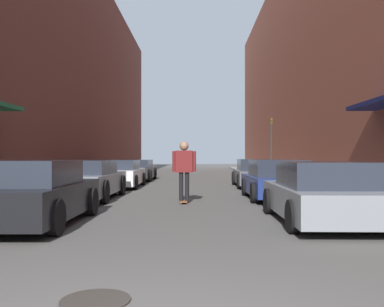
% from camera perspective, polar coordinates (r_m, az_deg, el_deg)
% --- Properties ---
extents(ground, '(101.25, 101.25, 0.00)m').
position_cam_1_polar(ground, '(21.39, -0.42, -4.14)').
color(ground, '#4C4947').
extents(curb_strip_left, '(1.80, 46.02, 0.12)m').
position_cam_1_polar(curb_strip_left, '(26.54, -11.22, -3.25)').
color(curb_strip_left, gray).
rests_on(curb_strip_left, ground).
extents(curb_strip_right, '(1.80, 46.02, 0.12)m').
position_cam_1_polar(curb_strip_right, '(26.40, 10.79, -3.27)').
color(curb_strip_right, gray).
rests_on(curb_strip_right, ground).
extents(building_row_left, '(4.90, 46.02, 13.41)m').
position_cam_1_polar(building_row_left, '(27.74, -17.19, 10.67)').
color(building_row_left, brown).
rests_on(building_row_left, ground).
extents(building_row_right, '(4.90, 46.02, 14.08)m').
position_cam_1_polar(building_row_right, '(27.59, 16.84, 11.44)').
color(building_row_right, brown).
rests_on(building_row_right, ground).
extents(parked_car_left_0, '(1.97, 4.30, 1.35)m').
position_cam_1_polar(parked_car_left_0, '(9.58, -20.40, -5.03)').
color(parked_car_left_0, black).
rests_on(parked_car_left_0, ground).
extents(parked_car_left_1, '(1.86, 4.78, 1.29)m').
position_cam_1_polar(parked_car_left_1, '(14.63, -13.63, -3.43)').
color(parked_car_left_1, gray).
rests_on(parked_car_left_1, ground).
extents(parked_car_left_2, '(2.02, 4.37, 1.25)m').
position_cam_1_polar(parked_car_left_2, '(19.66, -9.71, -2.71)').
color(parked_car_left_2, silver).
rests_on(parked_car_left_2, ground).
extents(parked_car_left_3, '(1.85, 4.70, 1.20)m').
position_cam_1_polar(parked_car_left_3, '(24.90, -7.24, -2.22)').
color(parked_car_left_3, '#232326').
rests_on(parked_car_left_3, ground).
extents(parked_car_right_0, '(2.04, 4.30, 1.32)m').
position_cam_1_polar(parked_car_right_0, '(9.65, 17.04, -5.14)').
color(parked_car_right_0, gray).
rests_on(parked_car_right_0, ground).
extents(parked_car_right_1, '(2.04, 3.95, 1.31)m').
position_cam_1_polar(parked_car_right_1, '(14.43, 11.32, -3.54)').
color(parked_car_right_1, navy).
rests_on(parked_car_right_1, ground).
extents(parked_car_right_2, '(1.88, 4.25, 1.28)m').
position_cam_1_polar(parked_car_right_2, '(19.84, 8.41, -2.66)').
color(parked_car_right_2, '#515459').
rests_on(parked_car_right_2, ground).
extents(skateboarder, '(0.72, 0.78, 1.87)m').
position_cam_1_polar(skateboarder, '(12.98, -1.06, -1.55)').
color(skateboarder, brown).
rests_on(skateboarder, ground).
extents(manhole_cover, '(0.70, 0.70, 0.02)m').
position_cam_1_polar(manhole_cover, '(4.59, -12.75, -18.56)').
color(manhole_cover, '#332D28').
rests_on(manhole_cover, ground).
extents(traffic_light, '(0.16, 0.22, 3.80)m').
position_cam_1_polar(traffic_light, '(28.64, 10.51, 1.75)').
color(traffic_light, '#2D2D2D').
rests_on(traffic_light, curb_strip_right).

